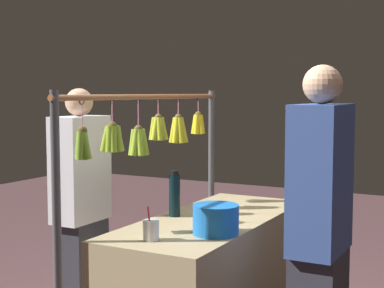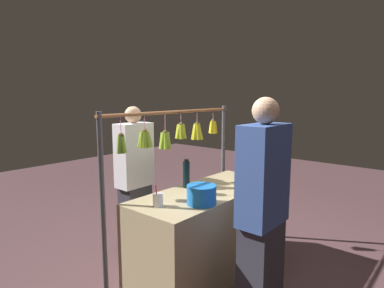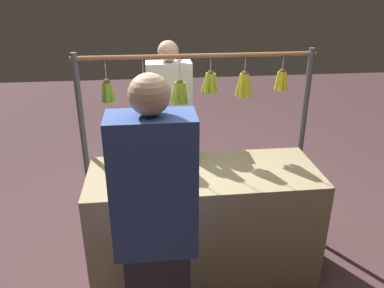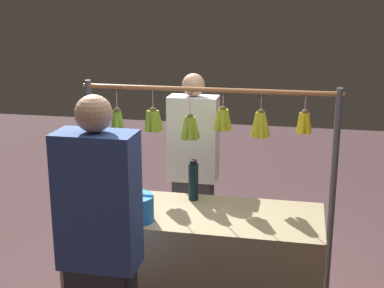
{
  "view_description": "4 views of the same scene",
  "coord_description": "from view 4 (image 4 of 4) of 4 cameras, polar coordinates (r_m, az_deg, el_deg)",
  "views": [
    {
      "loc": [
        3.03,
        1.5,
        1.55
      ],
      "look_at": [
        0.24,
        0.0,
        1.27
      ],
      "focal_mm": 54.63,
      "sensor_mm": 36.0,
      "label": 1
    },
    {
      "loc": [
        2.37,
        1.81,
        1.7
      ],
      "look_at": [
        0.23,
        0.0,
        1.28
      ],
      "focal_mm": 31.01,
      "sensor_mm": 36.0,
      "label": 2
    },
    {
      "loc": [
        0.35,
        2.32,
        2.04
      ],
      "look_at": [
        0.08,
        0.0,
        1.03
      ],
      "focal_mm": 36.04,
      "sensor_mm": 36.0,
      "label": 3
    },
    {
      "loc": [
        -0.62,
        3.13,
        2.12
      ],
      "look_at": [
        0.02,
        0.0,
        1.26
      ],
      "focal_mm": 50.77,
      "sensor_mm": 36.0,
      "label": 4
    }
  ],
  "objects": [
    {
      "name": "vendor_person",
      "position": [
        4.25,
        0.14,
        -3.31
      ],
      "size": [
        0.38,
        0.2,
        1.58
      ],
      "color": "#2D2D38",
      "rests_on": "ground"
    },
    {
      "name": "display_rack",
      "position": [
        3.74,
        1.55,
        -0.11
      ],
      "size": [
        1.77,
        0.14,
        1.57
      ],
      "color": "#4C4C51",
      "rests_on": "ground"
    },
    {
      "name": "water_bottle",
      "position": [
        3.61,
        0.15,
        -3.9
      ],
      "size": [
        0.07,
        0.07,
        0.27
      ],
      "color": "black",
      "rests_on": "market_counter"
    },
    {
      "name": "blue_bucket",
      "position": [
        3.32,
        -6.1,
        -6.69
      ],
      "size": [
        0.24,
        0.24,
        0.16
      ],
      "primitive_type": "cylinder",
      "color": "blue",
      "rests_on": "market_counter"
    },
    {
      "name": "drink_cup",
      "position": [
        3.61,
        -9.02,
        -5.38
      ],
      "size": [
        0.08,
        0.08,
        0.17
      ],
      "color": "silver",
      "rests_on": "market_counter"
    },
    {
      "name": "market_counter",
      "position": [
        3.62,
        0.37,
        -13.16
      ],
      "size": [
        1.59,
        0.64,
        0.82
      ],
      "primitive_type": "cube",
      "color": "tan",
      "rests_on": "ground"
    },
    {
      "name": "customer_person",
      "position": [
        2.88,
        -9.58,
        -11.81
      ],
      "size": [
        0.4,
        0.22,
        1.68
      ],
      "color": "#2D2D38",
      "rests_on": "ground"
    }
  ]
}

